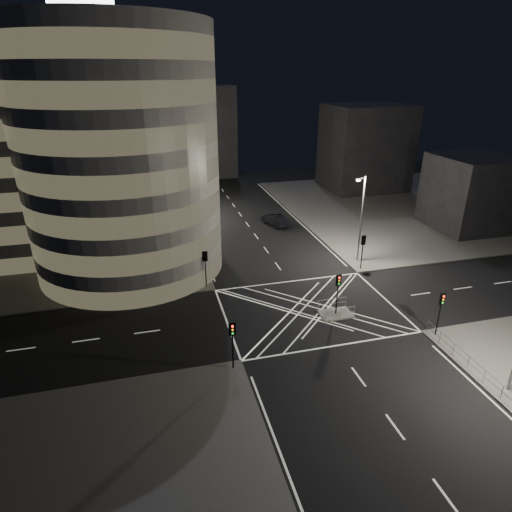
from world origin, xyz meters
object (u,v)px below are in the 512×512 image
object	(u,v)px
street_lamp_left_far	(177,183)
traffic_signal_nl	(232,337)
sedan	(275,220)
traffic_signal_fl	(205,262)
street_lamp_right_far	(361,217)
central_island	(336,314)
street_lamp_left_near	(191,222)
traffic_signal_fr	(363,246)
traffic_signal_nr	(441,306)
traffic_signal_island	(338,287)

from	to	relation	value
street_lamp_left_far	traffic_signal_nl	bearing A→B (deg)	-89.01
sedan	traffic_signal_fl	bearing A→B (deg)	35.95
street_lamp_right_far	central_island	bearing A→B (deg)	-125.30
traffic_signal_nl	street_lamp_left_near	size ratio (longest dim) A/B	0.40
street_lamp_right_far	traffic_signal_fl	bearing A→B (deg)	-173.12
central_island	street_lamp_right_far	size ratio (longest dim) A/B	0.30
traffic_signal_nl	traffic_signal_fr	size ratio (longest dim) A/B	1.00
traffic_signal_fl	sedan	bearing A→B (deg)	53.37
traffic_signal_fl	traffic_signal_nr	xyz separation A→B (m)	(17.60, -13.60, 0.00)
traffic_signal_nr	traffic_signal_island	world-z (taller)	same
street_lamp_left_far	street_lamp_right_far	distance (m)	28.23
traffic_signal_fl	traffic_signal_island	size ratio (longest dim) A/B	1.00
traffic_signal_fl	sedan	size ratio (longest dim) A/B	0.81
street_lamp_left_far	traffic_signal_fl	bearing A→B (deg)	-88.43
traffic_signal_fl	traffic_signal_nr	bearing A→B (deg)	-37.69
street_lamp_left_far	sedan	xyz separation A→B (m)	(13.23, -6.25, -4.72)
traffic_signal_fl	traffic_signal_nl	distance (m)	13.60
central_island	sedan	bearing A→B (deg)	85.92
sedan	traffic_signal_nl	bearing A→B (deg)	50.17
central_island	traffic_signal_fr	xyz separation A→B (m)	(6.80, 8.30, 2.84)
sedan	traffic_signal_nr	bearing A→B (deg)	81.88
street_lamp_left_near	traffic_signal_fr	bearing A→B (deg)	-15.92
traffic_signal_nr	sedan	xyz separation A→B (m)	(-5.00, 30.55, -2.10)
traffic_signal_fl	traffic_signal_nl	bearing A→B (deg)	-90.00
traffic_signal_nr	street_lamp_right_far	world-z (taller)	street_lamp_right_far
traffic_signal_nr	street_lamp_left_far	distance (m)	41.15
traffic_signal_nr	street_lamp_left_near	xyz separation A→B (m)	(-18.24, 18.80, 2.63)
central_island	sedan	xyz separation A→B (m)	(1.80, 25.25, 0.74)
traffic_signal_nl	sedan	distance (m)	33.11
traffic_signal_nl	traffic_signal_nr	xyz separation A→B (m)	(17.60, 0.00, 0.00)
street_lamp_left_near	central_island	bearing A→B (deg)	-49.73
traffic_signal_fl	street_lamp_left_far	size ratio (longest dim) A/B	0.40
central_island	sedan	world-z (taller)	sedan
traffic_signal_fl	traffic_signal_fr	distance (m)	17.60
traffic_signal_nl	traffic_signal_nr	bearing A→B (deg)	0.00
traffic_signal_fr	traffic_signal_nr	world-z (taller)	same
traffic_signal_fr	traffic_signal_nr	size ratio (longest dim) A/B	1.00
traffic_signal_island	sedan	size ratio (longest dim) A/B	0.81
street_lamp_right_far	sedan	bearing A→B (deg)	110.91
traffic_signal_fr	sedan	xyz separation A→B (m)	(-5.00, 16.95, -2.10)
traffic_signal_island	street_lamp_left_far	xyz separation A→B (m)	(-11.44, 31.50, 2.63)
traffic_signal_fl	street_lamp_right_far	xyz separation A→B (m)	(18.24, 2.20, 2.63)
central_island	street_lamp_left_far	distance (m)	33.95
traffic_signal_fr	traffic_signal_nl	bearing A→B (deg)	-142.31
traffic_signal_nr	sedan	size ratio (longest dim) A/B	0.81
central_island	traffic_signal_nl	bearing A→B (deg)	-153.86
central_island	street_lamp_right_far	world-z (taller)	street_lamp_right_far
traffic_signal_fl	street_lamp_right_far	size ratio (longest dim) A/B	0.40
sedan	street_lamp_right_far	bearing A→B (deg)	93.49
traffic_signal_fl	traffic_signal_fr	xyz separation A→B (m)	(17.60, 0.00, 0.00)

